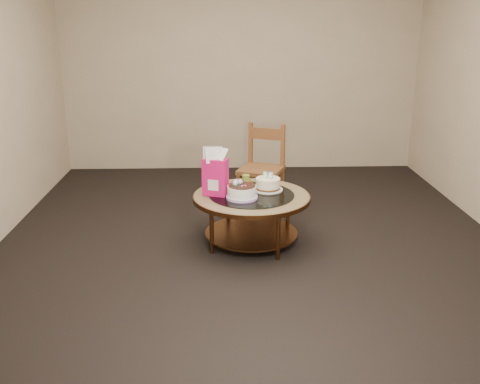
{
  "coord_description": "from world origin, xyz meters",
  "views": [
    {
      "loc": [
        -0.26,
        -4.37,
        1.93
      ],
      "look_at": [
        -0.1,
        0.02,
        0.47
      ],
      "focal_mm": 40.0,
      "sensor_mm": 36.0,
      "label": 1
    }
  ],
  "objects_px": {
    "decorated_cake": "(242,192)",
    "dining_chair": "(262,168)",
    "coffee_table": "(251,203)",
    "cream_cake": "(268,184)",
    "gift_bag": "(215,172)"
  },
  "relations": [
    {
      "from": "decorated_cake",
      "to": "gift_bag",
      "type": "distance_m",
      "value": 0.29
    },
    {
      "from": "decorated_cake",
      "to": "gift_bag",
      "type": "bearing_deg",
      "value": 156.16
    },
    {
      "from": "decorated_cake",
      "to": "gift_bag",
      "type": "xyz_separation_m",
      "value": [
        -0.22,
        0.1,
        0.15
      ]
    },
    {
      "from": "coffee_table",
      "to": "gift_bag",
      "type": "bearing_deg",
      "value": -179.92
    },
    {
      "from": "coffee_table",
      "to": "cream_cake",
      "type": "relative_size",
      "value": 3.83
    },
    {
      "from": "cream_cake",
      "to": "gift_bag",
      "type": "relative_size",
      "value": 0.64
    },
    {
      "from": "coffee_table",
      "to": "gift_bag",
      "type": "xyz_separation_m",
      "value": [
        -0.31,
        -0.0,
        0.28
      ]
    },
    {
      "from": "gift_bag",
      "to": "dining_chair",
      "type": "xyz_separation_m",
      "value": [
        0.47,
        0.88,
        -0.22
      ]
    },
    {
      "from": "cream_cake",
      "to": "dining_chair",
      "type": "bearing_deg",
      "value": 112.42
    },
    {
      "from": "dining_chair",
      "to": "decorated_cake",
      "type": "bearing_deg",
      "value": -81.7
    },
    {
      "from": "decorated_cake",
      "to": "dining_chair",
      "type": "xyz_separation_m",
      "value": [
        0.25,
        0.98,
        -0.06
      ]
    },
    {
      "from": "decorated_cake",
      "to": "coffee_table",
      "type": "bearing_deg",
      "value": 47.79
    },
    {
      "from": "decorated_cake",
      "to": "dining_chair",
      "type": "height_order",
      "value": "dining_chair"
    },
    {
      "from": "decorated_cake",
      "to": "cream_cake",
      "type": "relative_size",
      "value": 1.0
    },
    {
      "from": "gift_bag",
      "to": "dining_chair",
      "type": "relative_size",
      "value": 0.47
    }
  ]
}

